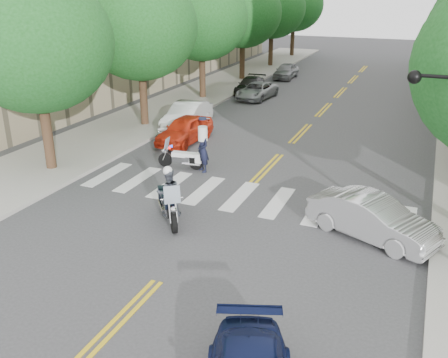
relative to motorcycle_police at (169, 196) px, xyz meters
The scene contains 17 objects.
ground 4.04m from the motorcycle_police, 66.59° to the right, with size 140.00×140.00×0.00m, color #38383A.
sidewalk_left 20.05m from the motorcycle_police, 113.35° to the left, with size 5.00×60.00×0.15m, color #9E9991.
tree_l_0 8.93m from the motorcycle_police, 161.72° to the left, with size 6.40×6.40×8.45m.
tree_l_1 13.49m from the motorcycle_police, 124.86° to the left, with size 6.40×6.40×8.45m.
tree_l_2 20.30m from the motorcycle_police, 111.48° to the left, with size 6.40×6.40×8.45m.
tree_l_3 27.76m from the motorcycle_police, 105.34° to the left, with size 6.40×6.40×8.45m.
tree_l_4 35.45m from the motorcycle_police, 101.88° to the left, with size 6.40×6.40×8.45m.
tree_l_5 43.25m from the motorcycle_police, 99.69° to the left, with size 6.40×6.40×8.45m.
motorcycle_police is the anchor object (origin of this frame).
motorcycle_parked 5.27m from the motorcycle_police, 110.93° to the left, with size 2.12×0.65×1.37m.
officer_standing 4.98m from the motorcycle_police, 100.92° to the left, with size 0.72×0.47×1.97m, color black.
convertible 6.87m from the motorcycle_police, 11.62° to the left, with size 1.49×4.27×1.41m, color silver.
parked_car_a 9.20m from the motorcycle_police, 113.31° to the left, with size 1.62×4.03×1.37m, color red.
parked_car_b 11.88m from the motorcycle_police, 113.51° to the left, with size 1.57×4.50×1.48m, color silver.
parked_car_c 20.22m from the motorcycle_police, 100.36° to the left, with size 1.91×4.15×1.15m, color #929499.
parked_car_d 22.05m from the motorcycle_police, 102.41° to the left, with size 1.65×4.05×1.18m, color black.
parked_car_e 28.88m from the motorcycle_police, 97.91° to the left, with size 1.54×3.82×1.30m, color gray.
Camera 1 is at (6.33, -10.31, 7.82)m, focal length 40.00 mm.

